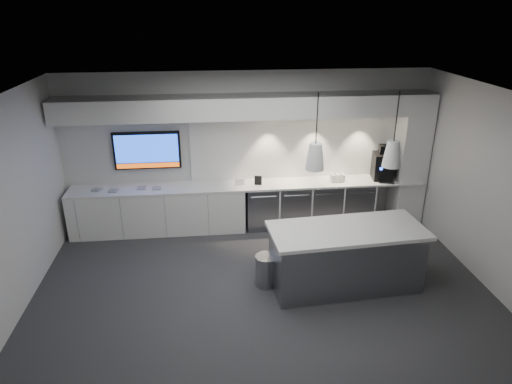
{
  "coord_description": "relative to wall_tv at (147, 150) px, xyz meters",
  "views": [
    {
      "loc": [
        -0.75,
        -5.96,
        4.12
      ],
      "look_at": [
        0.02,
        1.1,
        1.18
      ],
      "focal_mm": 32.0,
      "sensor_mm": 36.0,
      "label": 1
    }
  ],
  "objects": [
    {
      "name": "fridge_unit_c",
      "position": [
        3.41,
        -0.27,
        -1.13
      ],
      "size": [
        0.6,
        0.61,
        0.85
      ],
      "primitive_type": "cube",
      "color": "gray",
      "rests_on": "floor"
    },
    {
      "name": "wall_back",
      "position": [
        1.9,
        0.05,
        -0.06
      ],
      "size": [
        7.0,
        0.0,
        7.0
      ],
      "primitive_type": "plane",
      "rotation": [
        1.57,
        0.0,
        0.0
      ],
      "color": "silver",
      "rests_on": "floor"
    },
    {
      "name": "soffit",
      "position": [
        1.9,
        -0.25,
        0.84
      ],
      "size": [
        6.9,
        0.6,
        0.4
      ],
      "primitive_type": "cube",
      "color": "white",
      "rests_on": "wall_back"
    },
    {
      "name": "wall_tv",
      "position": [
        0.0,
        0.0,
        0.0
      ],
      "size": [
        1.25,
        0.07,
        0.72
      ],
      "color": "black",
      "rests_on": "wall_back"
    },
    {
      "name": "pendant_right",
      "position": [
        3.74,
        -2.49,
        0.59
      ],
      "size": [
        0.26,
        0.26,
        1.08
      ],
      "color": "white",
      "rests_on": "ceiling"
    },
    {
      "name": "sign_white",
      "position": [
        1.72,
        -0.33,
        -0.59
      ],
      "size": [
        0.18,
        0.06,
        0.14
      ],
      "primitive_type": "cube",
      "rotation": [
        0.0,
        0.0,
        0.23
      ],
      "color": "white",
      "rests_on": "back_counter"
    },
    {
      "name": "back_counter",
      "position": [
        1.9,
        -0.27,
        -0.68
      ],
      "size": [
        6.8,
        0.65,
        0.04
      ],
      "primitive_type": "cube",
      "color": "white",
      "rests_on": "left_base_cabinets"
    },
    {
      "name": "cup_cluster",
      "position": [
        3.63,
        -0.31,
        -0.58
      ],
      "size": [
        0.28,
        0.18,
        0.15
      ],
      "primitive_type": null,
      "color": "white",
      "rests_on": "back_counter"
    },
    {
      "name": "tray_a",
      "position": [
        -0.95,
        -0.29,
        -0.65
      ],
      "size": [
        0.2,
        0.2,
        0.02
      ],
      "primitive_type": "cube",
      "rotation": [
        0.0,
        0.0,
        -0.27
      ],
      "color": "gray",
      "rests_on": "back_counter"
    },
    {
      "name": "wall_left",
      "position": [
        -1.6,
        -2.45,
        -0.06
      ],
      "size": [
        0.0,
        7.0,
        7.0
      ],
      "primitive_type": "plane",
      "rotation": [
        1.57,
        0.0,
        1.57
      ],
      "color": "silver",
      "rests_on": "floor"
    },
    {
      "name": "tray_b",
      "position": [
        -0.63,
        -0.36,
        -0.65
      ],
      "size": [
        0.19,
        0.19,
        0.02
      ],
      "primitive_type": "cube",
      "rotation": [
        0.0,
        0.0,
        -0.2
      ],
      "color": "gray",
      "rests_on": "back_counter"
    },
    {
      "name": "column",
      "position": [
        5.1,
        -0.25,
        -0.26
      ],
      "size": [
        0.55,
        0.55,
        2.6
      ],
      "primitive_type": "cube",
      "color": "white",
      "rests_on": "floor"
    },
    {
      "name": "backsplash",
      "position": [
        3.1,
        0.03,
        -0.01
      ],
      "size": [
        4.6,
        0.03,
        1.3
      ],
      "primitive_type": "cube",
      "color": "white",
      "rests_on": "wall_back"
    },
    {
      "name": "coffee_machine",
      "position": [
        4.55,
        -0.25,
        -0.38
      ],
      "size": [
        0.44,
        0.59,
        0.68
      ],
      "rotation": [
        0.0,
        0.0,
        -0.16
      ],
      "color": "black",
      "rests_on": "back_counter"
    },
    {
      "name": "wall_right",
      "position": [
        5.4,
        -2.45,
        -0.06
      ],
      "size": [
        0.0,
        7.0,
        7.0
      ],
      "primitive_type": "plane",
      "rotation": [
        1.57,
        0.0,
        -1.57
      ],
      "color": "silver",
      "rests_on": "floor"
    },
    {
      "name": "bin",
      "position": [
        1.98,
        -2.33,
        -1.31
      ],
      "size": [
        0.46,
        0.46,
        0.5
      ],
      "primitive_type": "cylinder",
      "rotation": [
        0.0,
        0.0,
        0.38
      ],
      "color": "gray",
      "rests_on": "floor"
    },
    {
      "name": "ceiling",
      "position": [
        1.9,
        -2.45,
        1.44
      ],
      "size": [
        7.0,
        7.0,
        0.0
      ],
      "primitive_type": "plane",
      "rotation": [
        3.14,
        0.0,
        0.0
      ],
      "color": "black",
      "rests_on": "wall_back"
    },
    {
      "name": "sign_black",
      "position": [
        2.07,
        -0.32,
        -0.57
      ],
      "size": [
        0.14,
        0.05,
        0.18
      ],
      "primitive_type": "cube",
      "rotation": [
        0.0,
        0.0,
        -0.19
      ],
      "color": "black",
      "rests_on": "back_counter"
    },
    {
      "name": "left_base_cabinets",
      "position": [
        0.15,
        -0.27,
        -1.13
      ],
      "size": [
        3.3,
        0.63,
        0.86
      ],
      "primitive_type": "cube",
      "color": "white",
      "rests_on": "floor"
    },
    {
      "name": "island",
      "position": [
        3.18,
        -2.49,
        -1.06
      ],
      "size": [
        2.41,
        1.17,
        0.99
      ],
      "rotation": [
        0.0,
        0.0,
        0.07
      ],
      "color": "gray",
      "rests_on": "floor"
    },
    {
      "name": "fridge_unit_a",
      "position": [
        2.15,
        -0.27,
        -1.13
      ],
      "size": [
        0.6,
        0.61,
        0.85
      ],
      "primitive_type": "cube",
      "color": "gray",
      "rests_on": "floor"
    },
    {
      "name": "floor",
      "position": [
        1.9,
        -2.45,
        -1.56
      ],
      "size": [
        7.0,
        7.0,
        0.0
      ],
      "primitive_type": "plane",
      "color": "#313133",
      "rests_on": "ground"
    },
    {
      "name": "tray_d",
      "position": [
        0.16,
        -0.33,
        -0.65
      ],
      "size": [
        0.17,
        0.17,
        0.02
      ],
      "primitive_type": "cube",
      "rotation": [
        0.0,
        0.0,
        0.06
      ],
      "color": "gray",
      "rests_on": "back_counter"
    },
    {
      "name": "wall_front",
      "position": [
        1.9,
        -4.95,
        -0.06
      ],
      "size": [
        7.0,
        0.0,
        7.0
      ],
      "primitive_type": "plane",
      "rotation": [
        -1.57,
        0.0,
        0.0
      ],
      "color": "silver",
      "rests_on": "floor"
    },
    {
      "name": "pendant_left",
      "position": [
        2.62,
        -2.49,
        0.59
      ],
      "size": [
        0.26,
        0.26,
        1.08
      ],
      "color": "white",
      "rests_on": "ceiling"
    },
    {
      "name": "fridge_unit_b",
      "position": [
        2.78,
        -0.27,
        -1.13
      ],
      "size": [
        0.6,
        0.61,
        0.85
      ],
      "primitive_type": "cube",
      "color": "gray",
      "rests_on": "floor"
    },
    {
      "name": "fridge_unit_d",
      "position": [
        4.04,
        -0.27,
        -1.13
      ],
      "size": [
        0.6,
        0.61,
        0.85
      ],
      "primitive_type": "cube",
      "color": "gray",
      "rests_on": "floor"
    },
    {
      "name": "tray_c",
      "position": [
        -0.13,
        -0.28,
        -0.65
      ],
      "size": [
        0.16,
        0.16,
        0.02
      ],
      "primitive_type": "cube",
      "rotation": [
        0.0,
        0.0,
        0.0
      ],
      "color": "gray",
      "rests_on": "back_counter"
    }
  ]
}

